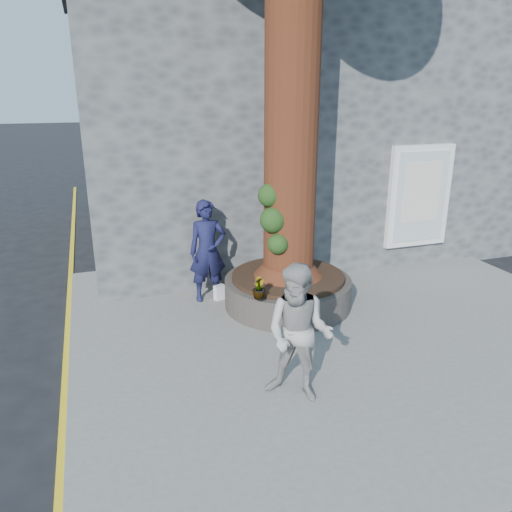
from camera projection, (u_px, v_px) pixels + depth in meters
name	position (u px, v px, depth m)	size (l,w,h in m)	color
ground	(288.00, 374.00, 7.22)	(120.00, 120.00, 0.00)	black
pavement	(347.00, 325.00, 8.56)	(9.00, 8.00, 0.12)	slate
yellow_line	(66.00, 374.00, 7.20)	(0.10, 30.00, 0.01)	yellow
stone_shop	(276.00, 118.00, 13.43)	(10.30, 8.30, 6.30)	#454749
neighbour_shop	(511.00, 119.00, 15.89)	(6.00, 8.00, 6.00)	#454749
planter	(288.00, 290.00, 9.13)	(2.30, 2.30, 0.60)	black
man	(208.00, 251.00, 9.19)	(0.70, 0.46, 1.91)	#15173B
woman	(299.00, 334.00, 6.21)	(0.88, 0.68, 1.81)	#A29F9B
shopping_bag	(219.00, 292.00, 9.43)	(0.20, 0.12, 0.28)	white
plant_a	(301.00, 269.00, 8.69)	(0.22, 0.15, 0.41)	gray
plant_b	(259.00, 288.00, 7.96)	(0.19, 0.19, 0.35)	gray
plant_c	(259.00, 288.00, 7.95)	(0.21, 0.21, 0.37)	gray
plant_d	(285.00, 252.00, 9.83)	(0.26, 0.23, 0.29)	gray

